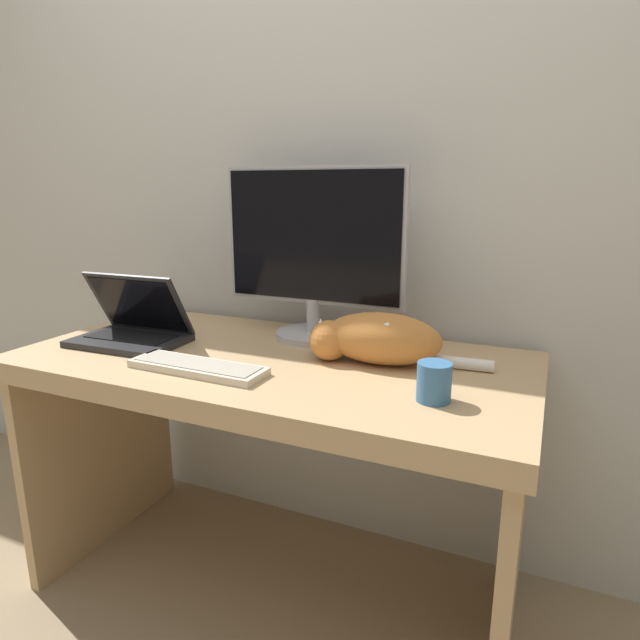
{
  "coord_description": "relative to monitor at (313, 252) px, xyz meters",
  "views": [
    {
      "loc": [
        0.71,
        -0.91,
        1.24
      ],
      "look_at": [
        0.17,
        0.32,
        0.9
      ],
      "focal_mm": 30.0,
      "sensor_mm": 36.0,
      "label": 1
    }
  ],
  "objects": [
    {
      "name": "monitor",
      "position": [
        0.0,
        0.0,
        0.0
      ],
      "size": [
        0.58,
        0.24,
        0.53
      ],
      "color": "#B2B2B7",
      "rests_on": "desk"
    },
    {
      "name": "external_keyboard",
      "position": [
        -0.14,
        -0.41,
        -0.26
      ],
      "size": [
        0.38,
        0.12,
        0.02
      ],
      "rotation": [
        0.0,
        0.0,
        -0.02
      ],
      "color": "beige",
      "rests_on": "desk"
    },
    {
      "name": "laptop",
      "position": [
        -0.48,
        -0.28,
        -0.23
      ],
      "size": [
        0.33,
        0.23,
        0.21
      ],
      "rotation": [
        0.0,
        0.0,
        0.04
      ],
      "color": "#232326",
      "rests_on": "desk"
    },
    {
      "name": "small_toy",
      "position": [
        0.34,
        -0.02,
        -0.25
      ],
      "size": [
        0.05,
        0.05,
        0.05
      ],
      "color": "red",
      "rests_on": "desk"
    },
    {
      "name": "desk",
      "position": [
        -0.03,
        -0.22,
        -0.44
      ],
      "size": [
        1.45,
        0.71,
        0.77
      ],
      "color": "tan",
      "rests_on": "ground_plane"
    },
    {
      "name": "cat",
      "position": [
        0.26,
        -0.16,
        -0.2
      ],
      "size": [
        0.49,
        0.17,
        0.14
      ],
      "rotation": [
        0.0,
        0.0,
        0.06
      ],
      "color": "#C67A38",
      "rests_on": "desk"
    },
    {
      "name": "wall_back",
      "position": [
        -0.03,
        0.19,
        0.26
      ],
      "size": [
        6.4,
        0.06,
        2.6
      ],
      "color": "silver",
      "rests_on": "ground_plane"
    },
    {
      "name": "coffee_mug",
      "position": [
        0.46,
        -0.36,
        -0.23
      ],
      "size": [
        0.08,
        0.08,
        0.09
      ],
      "color": "teal",
      "rests_on": "desk"
    }
  ]
}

